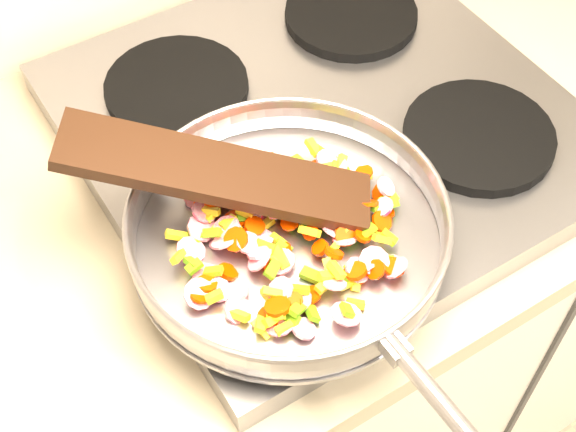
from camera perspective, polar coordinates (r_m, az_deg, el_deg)
cooktop at (r=1.06m, az=2.50°, el=6.41°), size 0.60×0.60×0.04m
grate_fl at (r=0.91m, az=0.10°, el=-1.12°), size 0.19×0.19×0.02m
grate_fr at (r=1.03m, az=13.41°, el=5.55°), size 0.19×0.19×0.02m
grate_bl at (r=1.08m, az=-7.93°, el=9.08°), size 0.19×0.19×0.02m
grate_br at (r=1.19m, az=4.50°, el=14.07°), size 0.19×0.19×0.02m
saute_pan at (r=0.87m, az=0.08°, el=-0.80°), size 0.39×0.56×0.05m
vegetable_heap at (r=0.88m, az=0.06°, el=-1.17°), size 0.28×0.27×0.05m
wooden_spatula at (r=0.87m, az=-5.03°, el=3.08°), size 0.32×0.26×0.10m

